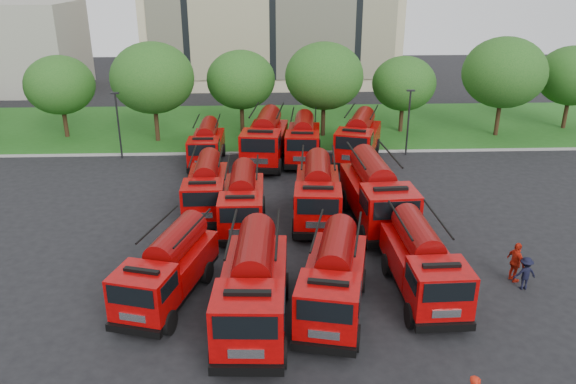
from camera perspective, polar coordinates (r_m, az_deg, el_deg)
name	(u,v)px	position (r m, az deg, el deg)	size (l,w,h in m)	color
ground	(246,266)	(27.87, -4.28, -7.54)	(140.00, 140.00, 0.00)	black
lawn	(254,126)	(52.08, -3.46, 6.72)	(70.00, 16.00, 0.12)	#1B4D14
curb	(253,153)	(44.31, -3.62, 3.99)	(70.00, 0.30, 0.14)	gray
tree_1	(60,85)	(51.07, -22.18, 10.03)	(5.71, 5.71, 6.98)	#382314
tree_2	(153,78)	(47.39, -13.60, 11.20)	(6.72, 6.72, 8.22)	#382314
tree_3	(241,80)	(49.13, -4.81, 11.29)	(5.88, 5.88, 7.19)	#382314
tree_4	(324,76)	(47.77, 3.70, 11.67)	(6.55, 6.55, 8.01)	#382314
tree_5	(404,84)	(50.10, 11.69, 10.74)	(5.46, 5.46, 6.68)	#382314
tree_6	(504,73)	(51.03, 21.11, 11.25)	(6.89, 6.89, 8.42)	#382314
tree_7	(573,76)	(55.97, 26.95, 10.49)	(6.05, 6.05, 7.39)	#382314
lamp_post_0	(118,122)	(44.25, -16.88, 6.87)	(0.60, 0.25, 5.11)	black
lamp_post_1	(409,119)	(44.21, 12.15, 7.31)	(0.60, 0.25, 5.11)	black
fire_truck_0	(168,268)	(25.13, -12.08, -7.56)	(4.02, 6.99, 3.02)	black
fire_truck_1	(253,286)	(22.94, -3.55, -9.49)	(3.10, 7.71, 3.45)	black
fire_truck_2	(334,278)	(23.78, 4.65, -8.69)	(3.82, 7.31, 3.17)	black
fire_truck_3	(422,262)	(25.59, 13.50, -6.97)	(2.67, 6.93, 3.12)	black
fire_truck_4	(207,187)	(33.66, -8.26, 0.54)	(2.55, 6.76, 3.06)	black
fire_truck_5	(242,200)	(31.48, -4.66, -0.82)	(2.52, 6.78, 3.08)	black
fire_truck_6	(318,192)	(32.26, 3.02, 0.03)	(3.17, 7.48, 3.32)	black
fire_truck_7	(376,193)	(31.96, 8.98, -0.12)	(3.32, 8.15, 3.64)	black
fire_truck_8	(207,144)	(42.09, -8.25, 4.83)	(2.41, 6.44, 2.92)	black
fire_truck_9	(265,139)	(41.92, -2.31, 5.44)	(3.71, 8.16, 3.59)	black
fire_truck_10	(303,139)	(42.44, 1.56, 5.38)	(3.11, 7.22, 3.19)	black
fire_truck_11	(359,138)	(42.81, 7.18, 5.50)	(4.65, 7.86, 3.39)	black
firefighter_2	(513,281)	(28.63, 21.85, -8.36)	(1.15, 0.65, 1.96)	#B11E0D
firefighter_3	(522,288)	(28.16, 22.71, -9.02)	(1.03, 0.53, 1.59)	black
firefighter_4	(191,281)	(26.94, -9.86, -8.94)	(0.75, 0.49, 1.53)	black
firefighter_5	(388,210)	(34.47, 10.12, -1.82)	(1.55, 0.67, 1.67)	#B11E0D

